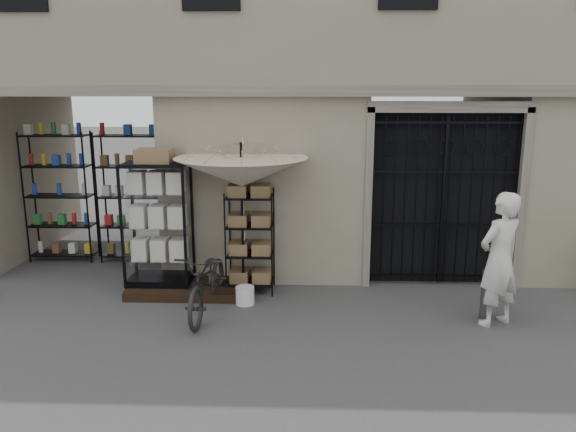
{
  "coord_description": "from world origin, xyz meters",
  "views": [
    {
      "loc": [
        -0.49,
        -7.09,
        3.32
      ],
      "look_at": [
        -0.8,
        1.4,
        1.35
      ],
      "focal_mm": 35.0,
      "sensor_mm": 36.0,
      "label": 1
    }
  ],
  "objects_px": {
    "display_cabinet": "(158,230)",
    "white_bucket": "(245,295)",
    "shopkeeper": "(494,324)",
    "bicycle": "(209,313)",
    "steel_bollard": "(486,294)",
    "wire_rack": "(250,243)",
    "market_umbrella": "(241,164)"
  },
  "relations": [
    {
      "from": "display_cabinet",
      "to": "white_bucket",
      "type": "relative_size",
      "value": 7.42
    },
    {
      "from": "shopkeeper",
      "to": "bicycle",
      "type": "bearing_deg",
      "value": -34.01
    },
    {
      "from": "steel_bollard",
      "to": "shopkeeper",
      "type": "height_order",
      "value": "steel_bollard"
    },
    {
      "from": "shopkeeper",
      "to": "display_cabinet",
      "type": "bearing_deg",
      "value": -43.18
    },
    {
      "from": "white_bucket",
      "to": "steel_bollard",
      "type": "distance_m",
      "value": 3.6
    },
    {
      "from": "bicycle",
      "to": "steel_bollard",
      "type": "relative_size",
      "value": 2.52
    },
    {
      "from": "display_cabinet",
      "to": "wire_rack",
      "type": "bearing_deg",
      "value": 21.81
    },
    {
      "from": "bicycle",
      "to": "display_cabinet",
      "type": "bearing_deg",
      "value": 141.34
    },
    {
      "from": "wire_rack",
      "to": "steel_bollard",
      "type": "bearing_deg",
      "value": 7.84
    },
    {
      "from": "wire_rack",
      "to": "bicycle",
      "type": "bearing_deg",
      "value": -94.91
    },
    {
      "from": "wire_rack",
      "to": "market_umbrella",
      "type": "height_order",
      "value": "market_umbrella"
    },
    {
      "from": "display_cabinet",
      "to": "steel_bollard",
      "type": "distance_m",
      "value": 5.15
    },
    {
      "from": "bicycle",
      "to": "steel_bollard",
      "type": "height_order",
      "value": "bicycle"
    },
    {
      "from": "bicycle",
      "to": "wire_rack",
      "type": "bearing_deg",
      "value": 65.49
    },
    {
      "from": "wire_rack",
      "to": "white_bucket",
      "type": "relative_size",
      "value": 5.82
    },
    {
      "from": "display_cabinet",
      "to": "market_umbrella",
      "type": "xyz_separation_m",
      "value": [
        1.38,
        -0.07,
        1.09
      ]
    },
    {
      "from": "display_cabinet",
      "to": "shopkeeper",
      "type": "bearing_deg",
      "value": 6.23
    },
    {
      "from": "wire_rack",
      "to": "shopkeeper",
      "type": "distance_m",
      "value": 3.9
    },
    {
      "from": "market_umbrella",
      "to": "bicycle",
      "type": "relative_size",
      "value": 1.56
    },
    {
      "from": "display_cabinet",
      "to": "bicycle",
      "type": "distance_m",
      "value": 1.67
    },
    {
      "from": "display_cabinet",
      "to": "market_umbrella",
      "type": "distance_m",
      "value": 1.76
    },
    {
      "from": "white_bucket",
      "to": "wire_rack",
      "type": "bearing_deg",
      "value": 86.87
    },
    {
      "from": "display_cabinet",
      "to": "wire_rack",
      "type": "xyz_separation_m",
      "value": [
        1.49,
        0.08,
        -0.22
      ]
    },
    {
      "from": "shopkeeper",
      "to": "market_umbrella",
      "type": "bearing_deg",
      "value": -46.65
    },
    {
      "from": "wire_rack",
      "to": "market_umbrella",
      "type": "relative_size",
      "value": 0.57
    },
    {
      "from": "bicycle",
      "to": "white_bucket",
      "type": "bearing_deg",
      "value": 41.43
    },
    {
      "from": "bicycle",
      "to": "shopkeeper",
      "type": "xyz_separation_m",
      "value": [
        4.15,
        -0.24,
        0.0
      ]
    },
    {
      "from": "bicycle",
      "to": "market_umbrella",
      "type": "bearing_deg",
      "value": 66.88
    },
    {
      "from": "display_cabinet",
      "to": "bicycle",
      "type": "relative_size",
      "value": 1.13
    },
    {
      "from": "display_cabinet",
      "to": "steel_bollard",
      "type": "xyz_separation_m",
      "value": [
        5.02,
        -0.94,
        -0.67
      ]
    },
    {
      "from": "white_bucket",
      "to": "shopkeeper",
      "type": "distance_m",
      "value": 3.7
    },
    {
      "from": "display_cabinet",
      "to": "shopkeeper",
      "type": "xyz_separation_m",
      "value": [
        5.1,
        -1.13,
        -1.04
      ]
    }
  ]
}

